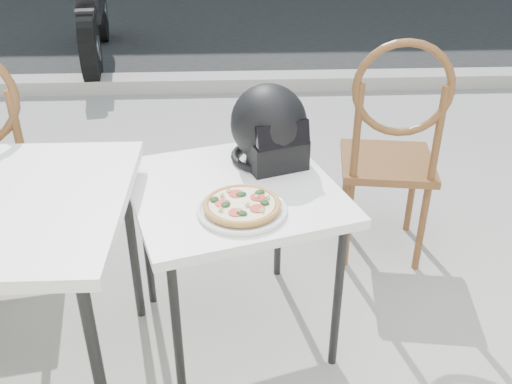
{
  "coord_description": "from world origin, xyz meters",
  "views": [
    {
      "loc": [
        -0.22,
        -1.89,
        1.72
      ],
      "look_at": [
        -0.14,
        -0.19,
        0.75
      ],
      "focal_mm": 40.0,
      "sensor_mm": 36.0,
      "label": 1
    }
  ],
  "objects_px": {
    "cafe_table_main": "(234,201)",
    "helmet": "(270,129)",
    "cafe_chair_main": "(392,142)",
    "motorcycle": "(93,11)",
    "pizza": "(242,205)",
    "plate": "(242,210)"
  },
  "relations": [
    {
      "from": "cafe_chair_main",
      "to": "cafe_table_main",
      "type": "bearing_deg",
      "value": 43.19
    },
    {
      "from": "cafe_table_main",
      "to": "cafe_chair_main",
      "type": "height_order",
      "value": "cafe_chair_main"
    },
    {
      "from": "helmet",
      "to": "motorcycle",
      "type": "xyz_separation_m",
      "value": [
        -1.48,
        3.76,
        -0.35
      ]
    },
    {
      "from": "cafe_table_main",
      "to": "pizza",
      "type": "relative_size",
      "value": 2.65
    },
    {
      "from": "cafe_table_main",
      "to": "cafe_chair_main",
      "type": "relative_size",
      "value": 0.81
    },
    {
      "from": "helmet",
      "to": "cafe_chair_main",
      "type": "relative_size",
      "value": 0.35
    },
    {
      "from": "pizza",
      "to": "motorcycle",
      "type": "relative_size",
      "value": 0.15
    },
    {
      "from": "pizza",
      "to": "motorcycle",
      "type": "xyz_separation_m",
      "value": [
        -1.36,
        4.16,
        -0.24
      ]
    },
    {
      "from": "plate",
      "to": "cafe_table_main",
      "type": "bearing_deg",
      "value": 98.54
    },
    {
      "from": "plate",
      "to": "pizza",
      "type": "distance_m",
      "value": 0.02
    },
    {
      "from": "motorcycle",
      "to": "cafe_chair_main",
      "type": "bearing_deg",
      "value": -67.29
    },
    {
      "from": "cafe_table_main",
      "to": "helmet",
      "type": "bearing_deg",
      "value": 55.52
    },
    {
      "from": "plate",
      "to": "motorcycle",
      "type": "bearing_deg",
      "value": 108.08
    },
    {
      "from": "cafe_table_main",
      "to": "motorcycle",
      "type": "bearing_deg",
      "value": 108.49
    },
    {
      "from": "helmet",
      "to": "motorcycle",
      "type": "height_order",
      "value": "motorcycle"
    },
    {
      "from": "plate",
      "to": "cafe_chair_main",
      "type": "xyz_separation_m",
      "value": [
        0.7,
        0.68,
        -0.08
      ]
    },
    {
      "from": "helmet",
      "to": "cafe_chair_main",
      "type": "xyz_separation_m",
      "value": [
        0.58,
        0.29,
        -0.21
      ]
    },
    {
      "from": "cafe_chair_main",
      "to": "motorcycle",
      "type": "bearing_deg",
      "value": -50.75
    },
    {
      "from": "pizza",
      "to": "cafe_chair_main",
      "type": "xyz_separation_m",
      "value": [
        0.7,
        0.68,
        -0.1
      ]
    },
    {
      "from": "cafe_chair_main",
      "to": "motorcycle",
      "type": "distance_m",
      "value": 4.04
    },
    {
      "from": "cafe_table_main",
      "to": "plate",
      "type": "height_order",
      "value": "plate"
    },
    {
      "from": "pizza",
      "to": "motorcycle",
      "type": "height_order",
      "value": "motorcycle"
    }
  ]
}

